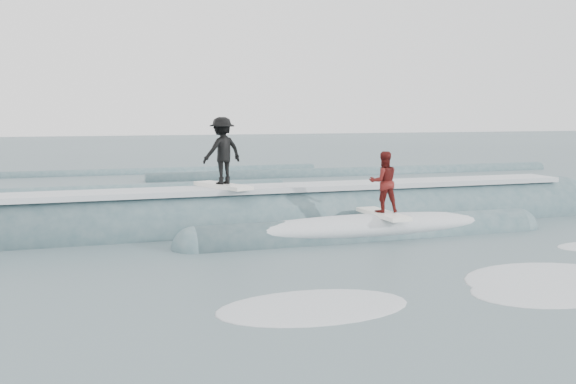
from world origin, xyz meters
name	(u,v)px	position (x,y,z in m)	size (l,w,h in m)	color
ground	(345,266)	(0.00, 0.00, 0.00)	(160.00, 160.00, 0.00)	#3C5058
breaking_wave	(290,227)	(0.28, 4.46, 0.04)	(21.31, 3.87, 2.19)	#38555F
surfer_black	(222,153)	(-1.52, 4.81, 2.09)	(1.32, 2.05, 1.89)	white
surfer_red	(384,186)	(2.17, 2.61, 1.30)	(0.82, 2.02, 1.66)	white
whitewater	(435,284)	(1.01, -1.87, 0.00)	(16.97, 6.55, 0.10)	silver
far_swells	(202,181)	(0.30, 17.65, 0.00)	(38.68, 8.65, 0.80)	#38555F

